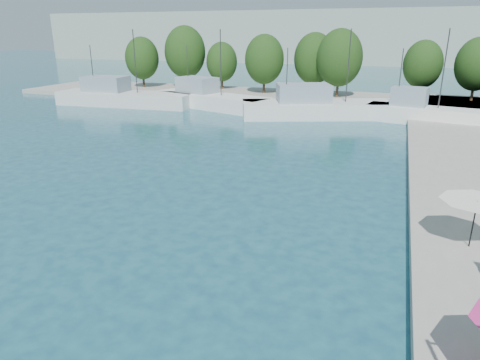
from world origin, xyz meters
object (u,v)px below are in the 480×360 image
at_px(umbrella_white, 476,207).
at_px(trawler_04, 422,114).
at_px(trawler_03, 324,108).
at_px(trawler_02, 209,99).
at_px(trawler_01, 122,97).

bearing_deg(umbrella_white, trawler_04, 91.80).
distance_m(trawler_04, umbrella_white, 31.17).
distance_m(trawler_03, trawler_04, 10.62).
relative_size(trawler_04, umbrella_white, 4.11).
bearing_deg(trawler_04, trawler_02, -172.61).
xyz_separation_m(trawler_01, trawler_04, (37.76, 0.81, 0.00)).
bearing_deg(trawler_03, umbrella_white, -91.23).
relative_size(trawler_01, trawler_03, 0.93).
height_order(trawler_03, umbrella_white, trawler_03).
xyz_separation_m(trawler_02, trawler_04, (25.97, -1.61, 0.00)).
bearing_deg(trawler_03, trawler_02, 152.28).
xyz_separation_m(trawler_01, umbrella_white, (38.74, -30.31, 1.39)).
distance_m(trawler_01, trawler_04, 37.77).
bearing_deg(trawler_04, trawler_03, -169.01).
bearing_deg(trawler_03, trawler_01, 160.02).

